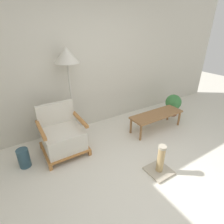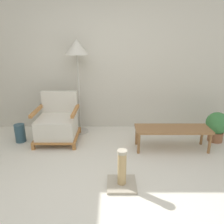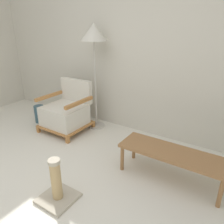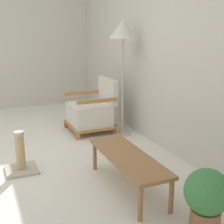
{
  "view_description": "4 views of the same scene",
  "coord_description": "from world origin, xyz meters",
  "views": [
    {
      "loc": [
        -1.36,
        -1.08,
        1.99
      ],
      "look_at": [
        0.19,
        1.42,
        0.55
      ],
      "focal_mm": 28.0,
      "sensor_mm": 36.0,
      "label": 1
    },
    {
      "loc": [
        0.18,
        -2.02,
        1.71
      ],
      "look_at": [
        0.19,
        1.42,
        0.55
      ],
      "focal_mm": 35.0,
      "sensor_mm": 36.0,
      "label": 2
    },
    {
      "loc": [
        1.73,
        -0.94,
        1.67
      ],
      "look_at": [
        0.19,
        1.42,
        0.55
      ],
      "focal_mm": 35.0,
      "sensor_mm": 36.0,
      "label": 3
    },
    {
      "loc": [
        3.73,
        -0.12,
        1.6
      ],
      "look_at": [
        0.19,
        1.42,
        0.55
      ],
      "focal_mm": 50.0,
      "sensor_mm": 36.0,
      "label": 4
    }
  ],
  "objects": [
    {
      "name": "potted_plant",
      "position": [
        1.99,
        1.47,
        0.29
      ],
      "size": [
        0.38,
        0.38,
        0.52
      ],
      "color": "#935B3D",
      "rests_on": "ground_plane"
    },
    {
      "name": "floor_lamp",
      "position": [
        -0.42,
        1.86,
        1.48
      ],
      "size": [
        0.42,
        0.42,
        1.7
      ],
      "color": "#B7B2A8",
      "rests_on": "ground_plane"
    },
    {
      "name": "wall_back",
      "position": [
        0.0,
        2.15,
        1.35
      ],
      "size": [
        8.0,
        0.06,
        2.7
      ],
      "color": "beige",
      "rests_on": "ground_plane"
    },
    {
      "name": "armchair",
      "position": [
        -0.76,
        1.48,
        0.31
      ],
      "size": [
        0.71,
        0.68,
        0.82
      ],
      "color": "#B2753D",
      "rests_on": "ground_plane"
    },
    {
      "name": "vase",
      "position": [
        -1.41,
        1.44,
        0.16
      ],
      "size": [
        0.17,
        0.17,
        0.32
      ],
      "primitive_type": "cylinder",
      "color": "#2D4C5B",
      "rests_on": "ground_plane"
    },
    {
      "name": "scratching_post",
      "position": [
        0.3,
        0.24,
        0.15
      ],
      "size": [
        0.35,
        0.35,
        0.48
      ],
      "color": "#B2A893",
      "rests_on": "ground_plane"
    },
    {
      "name": "coffee_table",
      "position": [
        1.15,
        1.18,
        0.32
      ],
      "size": [
        1.18,
        0.39,
        0.36
      ],
      "color": "olive",
      "rests_on": "ground_plane"
    },
    {
      "name": "ground_plane",
      "position": [
        0.0,
        0.0,
        0.0
      ],
      "size": [
        14.0,
        14.0,
        0.0
      ],
      "primitive_type": "plane",
      "color": "silver"
    }
  ]
}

